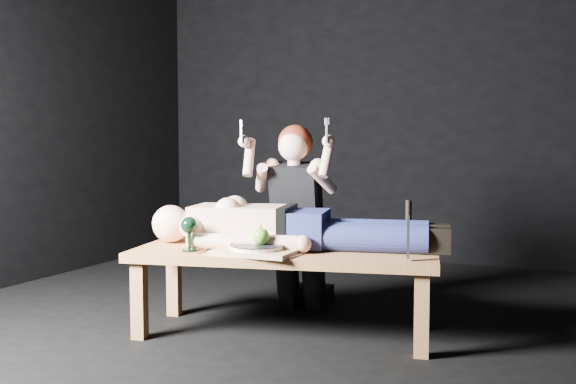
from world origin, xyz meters
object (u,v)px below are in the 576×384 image
object	(u,v)px
table	(284,292)
goblet	(189,234)
lying_man	(297,222)
carving_knife	(408,231)
serving_tray	(257,251)
kneeling_woman	(300,216)

from	to	relation	value
table	goblet	bearing A→B (deg)	-161.79
table	lying_man	bearing A→B (deg)	63.60
carving_knife	lying_man	bearing A→B (deg)	153.18
serving_tray	lying_man	bearing A→B (deg)	70.14
goblet	carving_knife	bearing A→B (deg)	9.15
goblet	carving_knife	distance (m)	1.12
lying_man	carving_knife	distance (m)	0.67
kneeling_woman	serving_tray	size ratio (longest dim) A/B	2.86
serving_tray	carving_knife	xyz separation A→B (m)	(0.75, 0.11, 0.13)
lying_man	kneeling_woman	size ratio (longest dim) A/B	1.39
serving_tray	carving_knife	world-z (taller)	carving_knife
lying_man	goblet	size ratio (longest dim) A/B	8.89
table	kneeling_woman	xyz separation A→B (m)	(-0.12, 0.50, 0.35)
kneeling_woman	goblet	world-z (taller)	kneeling_woman
table	lying_man	xyz separation A→B (m)	(0.03, 0.11, 0.36)
goblet	lying_man	bearing A→B (deg)	37.70
lying_man	serving_tray	size ratio (longest dim) A/B	3.99
table	serving_tray	bearing A→B (deg)	-124.49
kneeling_woman	serving_tray	bearing A→B (deg)	-90.66
goblet	carving_knife	world-z (taller)	carving_knife
lying_man	kneeling_woman	distance (m)	0.42
table	carving_knife	size ratio (longest dim) A/B	5.47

